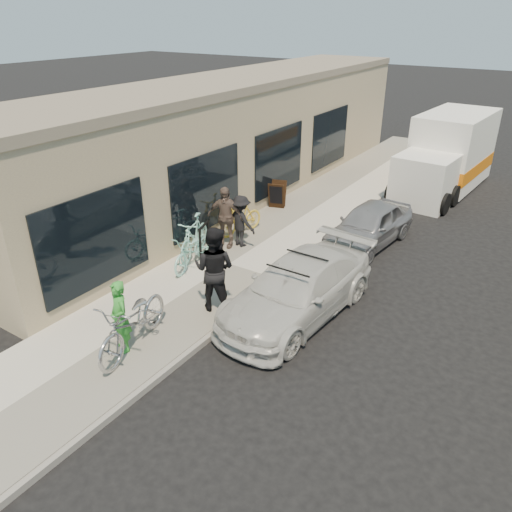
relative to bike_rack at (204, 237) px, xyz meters
The scene contains 17 objects.
ground 4.14m from the bike_rack, 46.80° to the right, with size 120.00×120.00×0.00m, color black.
sidewalk 1.03m from the bike_rack, ahead, with size 3.00×34.00×0.15m, color beige.
curb 2.43m from the bike_rack, ahead, with size 0.12×34.00×0.13m, color gray.
storefront 5.76m from the bike_rack, 116.04° to the left, with size 3.60×20.00×4.22m.
bike_rack is the anchor object (origin of this frame).
sandwich_board 4.40m from the bike_rack, 94.65° to the left, with size 0.68×0.69×0.89m.
sedan_white 3.52m from the bike_rack, 15.19° to the right, with size 2.22×4.67×1.35m.
sedan_silver 4.84m from the bike_rack, 47.26° to the left, with size 1.45×3.59×1.22m, color #97979C.
moving_truck 10.72m from the bike_rack, 69.52° to the left, with size 2.52×5.85×2.81m.
tandem_bike 4.21m from the bike_rack, 70.54° to the right, with size 0.79×2.27×1.19m, color #B3B2B5.
woman_rider 4.32m from the bike_rack, 73.42° to the right, with size 0.55×0.36×1.51m, color green.
man_standing 2.67m from the bike_rack, 46.18° to the right, with size 0.96×0.75×1.98m, color black.
cruiser_bike_a 0.30m from the bike_rack, 162.18° to the right, with size 0.53×1.89×1.14m, color #98E3D7.
cruiser_bike_b 0.62m from the bike_rack, 83.04° to the right, with size 0.61×1.75×0.92m, color #98E3D7.
cruiser_bike_c 1.89m from the bike_rack, 93.64° to the left, with size 0.46×1.61×0.97m, color yellow.
bystander_a 1.25m from the bike_rack, 71.73° to the left, with size 0.97×0.56×1.50m, color black.
bystander_b 0.95m from the bike_rack, 87.96° to the left, with size 1.03×0.43×1.77m, color brown.
Camera 1 is at (5.12, -6.52, 6.25)m, focal length 35.00 mm.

